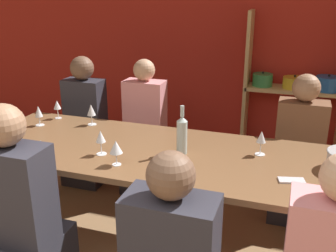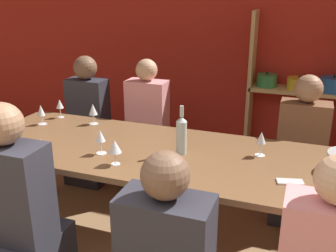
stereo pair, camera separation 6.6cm
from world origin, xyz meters
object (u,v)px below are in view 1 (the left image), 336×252
Objects in this scene: shelf_unit at (293,105)px; wine_glass_empty_e at (39,112)px; wine_glass_empty_f at (101,137)px; cell_phone at (292,180)px; wine_glass_red_b at (57,105)px; person_far_a at (87,135)px; wine_bottle_green at (182,134)px; wine_glass_empty_g at (41,147)px; wine_glass_empty_d at (261,138)px; wine_glass_empty_c at (116,147)px; wine_glass_empty_a at (91,111)px; dining_table at (163,161)px; person_far_c at (146,143)px; person_near_b at (20,239)px; person_far_b at (297,165)px.

shelf_unit is 9.82× the size of wine_glass_empty_e.
cell_phone is (1.23, 0.00, -0.12)m from wine_glass_empty_f.
wine_glass_red_b is 0.21m from wine_glass_empty_e.
cell_phone is 2.17m from person_far_a.
wine_bottle_green is 0.54m from wine_glass_empty_f.
wine_glass_empty_e is 1.02× the size of wine_glass_empty_g.
wine_glass_empty_d is 1.87m from person_far_a.
shelf_unit is at bearing 40.07° from wine_glass_empty_e.
wine_glass_empty_c is at bearing -37.93° from wine_glass_red_b.
wine_glass_empty_f is 0.38m from wine_glass_empty_g.
wine_bottle_green is at bearing -20.51° from wine_glass_empty_a.
wine_glass_empty_f is at bearing -179.85° from cell_phone.
person_far_a is (-0.86, 1.09, -0.42)m from wine_glass_empty_c.
wine_bottle_green is at bearing 4.54° from dining_table.
wine_glass_red_b is (-1.90, -1.43, 0.22)m from shelf_unit.
shelf_unit is at bearing -141.56° from person_far_c.
wine_glass_empty_e is (-0.92, 0.48, -0.01)m from wine_glass_empty_c.
wine_glass_empty_g is at bearing -147.42° from dining_table.
wine_glass_empty_e is 0.74m from person_far_a.
person_near_b is (-0.59, -0.81, -0.22)m from dining_table.
person_far_a is (-0.33, 0.46, -0.42)m from wine_glass_empty_a.
wine_glass_empty_g reaches higher than dining_table.
dining_table is 16.07× the size of wine_glass_empty_a.
person_far_a is (-1.88, -1.02, -0.20)m from shelf_unit.
wine_glass_empty_f is (0.75, -0.36, 0.01)m from wine_glass_empty_e.
wine_glass_empty_g is at bearing -156.01° from wine_glass_empty_d.
person_far_a is 0.61m from person_far_c.
person_far_c is (-0.46, 0.81, -0.23)m from dining_table.
person_far_a is (0.02, 0.41, -0.42)m from wine_glass_red_b.
wine_glass_red_b is 0.12× the size of person_near_b.
wine_glass_empty_f is 1.06× the size of wine_glass_empty_g.
shelf_unit reaches higher than wine_glass_empty_g.
wine_glass_empty_e is (-0.04, -0.20, -0.00)m from wine_glass_red_b.
wine_glass_empty_c is 1.21m from person_far_c.
wine_glass_empty_f is at bearing -120.86° from shelf_unit.
dining_table is 0.83m from wine_glass_empty_a.
person_far_a is 1.00× the size of person_far_c.
wine_glass_empty_c is at bearing 44.08° from person_far_b.
wine_glass_empty_g is 0.13× the size of person_near_b.
wine_bottle_green is 1.49m from person_far_a.
wine_bottle_green is at bearing 20.58° from wine_glass_empty_f.
shelf_unit is 1.30× the size of person_far_c.
dining_table is 0.25m from wine_bottle_green.
person_far_b is 1.35m from person_far_c.
wine_glass_empty_d is 0.14× the size of person_far_a.
wine_glass_empty_a is 1.05× the size of wine_glass_empty_e.
person_far_a is at bearing 84.23° from wine_glass_empty_e.
person_near_b is at bearing -67.37° from wine_glass_red_b.
wine_glass_red_b is 2.02m from cell_phone.
wine_glass_empty_c is at bearing 15.64° from wine_glass_empty_g.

